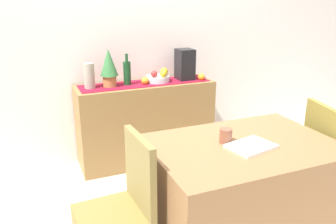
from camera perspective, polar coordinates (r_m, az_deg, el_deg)
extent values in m
cube|color=beige|center=(2.94, 1.39, -15.57)|extent=(6.40, 6.40, 0.02)
cube|color=silver|center=(3.56, -6.39, 13.72)|extent=(6.40, 0.06, 2.70)
cube|color=olive|center=(3.54, -3.65, -1.80)|extent=(1.37, 0.42, 0.83)
cube|color=maroon|center=(3.42, -3.79, 4.78)|extent=(1.28, 0.32, 0.01)
cylinder|color=silver|center=(3.45, -1.70, 5.51)|extent=(0.24, 0.24, 0.06)
sphere|color=#AF2E2E|center=(3.39, -2.30, 6.32)|extent=(0.06, 0.06, 0.06)
sphere|color=gold|center=(3.47, -0.64, 6.71)|extent=(0.08, 0.08, 0.08)
sphere|color=gold|center=(3.39, -0.77, 6.33)|extent=(0.06, 0.06, 0.06)
cylinder|color=#15411F|center=(3.34, -6.77, 6.33)|extent=(0.07, 0.07, 0.23)
cylinder|color=#15411F|center=(3.31, -6.87, 8.91)|extent=(0.03, 0.03, 0.08)
cube|color=black|center=(3.54, 2.80, 7.84)|extent=(0.16, 0.18, 0.31)
cylinder|color=#9E9686|center=(3.26, -12.89, 5.80)|extent=(0.10, 0.10, 0.24)
cylinder|color=#B17440|center=(3.31, -9.61, 5.04)|extent=(0.13, 0.13, 0.11)
cone|color=#35703B|center=(3.28, -9.78, 8.09)|extent=(0.17, 0.17, 0.25)
sphere|color=orange|center=(3.55, 5.53, 5.80)|extent=(0.07, 0.07, 0.07)
sphere|color=orange|center=(3.37, -3.83, 5.17)|extent=(0.07, 0.07, 0.07)
cube|color=#936740|center=(2.45, 11.82, -13.11)|extent=(1.20, 0.84, 0.74)
cube|color=white|center=(2.23, 13.58, -5.52)|extent=(0.32, 0.26, 0.02)
cylinder|color=brown|center=(2.26, 9.52, -3.89)|extent=(0.08, 0.08, 0.10)
cube|color=olive|center=(2.03, -4.66, -9.91)|extent=(0.06, 0.40, 0.45)
cube|color=olive|center=(3.06, 25.72, -11.05)|extent=(0.49, 0.49, 0.45)
cube|color=olive|center=(2.78, 23.91, -3.46)|extent=(0.14, 0.40, 0.45)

